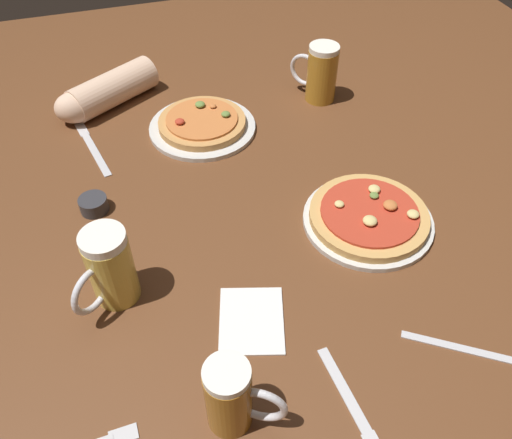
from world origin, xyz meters
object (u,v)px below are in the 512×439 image
(pizza_plate_near, at_px, (369,217))
(beer_mug_amber, at_px, (320,73))
(beer_mug_dark, at_px, (232,397))
(knife_spare, at_px, (92,147))
(knife_right, at_px, (353,405))
(diner_arm, at_px, (104,93))
(beer_mug_pale, at_px, (109,269))
(fork_spare, at_px, (474,351))
(ramekin_sauce, at_px, (94,204))
(napkin_folded, at_px, (251,320))
(pizza_plate_far, at_px, (202,124))

(pizza_plate_near, bearing_deg, beer_mug_amber, 80.26)
(beer_mug_dark, height_order, knife_spare, beer_mug_dark)
(knife_right, bearing_deg, diner_arm, 106.07)
(beer_mug_pale, distance_m, fork_spare, 0.66)
(fork_spare, relative_size, diner_arm, 0.72)
(pizza_plate_near, distance_m, ramekin_sauce, 0.60)
(beer_mug_amber, xyz_separation_m, diner_arm, (-0.57, 0.13, -0.03))
(knife_right, height_order, fork_spare, same)
(knife_spare, bearing_deg, knife_right, -67.31)
(pizza_plate_near, relative_size, beer_mug_pale, 1.71)
(beer_mug_amber, relative_size, napkin_folded, 1.10)
(knife_right, bearing_deg, pizza_plate_near, 60.83)
(pizza_plate_near, xyz_separation_m, knife_right, (-0.20, -0.37, -0.01))
(napkin_folded, relative_size, knife_spare, 0.59)
(pizza_plate_far, height_order, knife_spare, pizza_plate_far)
(beer_mug_pale, distance_m, napkin_folded, 0.27)
(beer_mug_pale, height_order, knife_spare, beer_mug_pale)
(pizza_plate_far, xyz_separation_m, napkin_folded, (-0.05, -0.60, -0.01))
(knife_right, bearing_deg, ramekin_sauce, 121.17)
(beer_mug_dark, distance_m, knife_right, 0.20)
(ramekin_sauce, xyz_separation_m, diner_arm, (0.07, 0.40, 0.03))
(pizza_plate_far, distance_m, napkin_folded, 0.60)
(beer_mug_dark, height_order, napkin_folded, beer_mug_dark)
(fork_spare, bearing_deg, beer_mug_dark, 178.34)
(fork_spare, height_order, diner_arm, diner_arm)
(beer_mug_dark, relative_size, beer_mug_pale, 0.90)
(diner_arm, bearing_deg, beer_mug_pale, -94.35)
(pizza_plate_far, relative_size, knife_spare, 1.14)
(knife_right, distance_m, diner_arm, 1.02)
(diner_arm, bearing_deg, beer_mug_dark, -84.21)
(pizza_plate_near, xyz_separation_m, fork_spare, (0.04, -0.34, -0.01))
(fork_spare, bearing_deg, ramekin_sauce, 136.93)
(beer_mug_dark, distance_m, knife_spare, 0.79)
(pizza_plate_near, xyz_separation_m, napkin_folded, (-0.31, -0.16, -0.01))
(pizza_plate_near, relative_size, ramekin_sauce, 4.49)
(knife_right, height_order, diner_arm, diner_arm)
(pizza_plate_near, distance_m, knife_right, 0.42)
(knife_right, bearing_deg, napkin_folded, 117.92)
(knife_spare, bearing_deg, beer_mug_pale, -89.39)
(pizza_plate_near, xyz_separation_m, knife_spare, (-0.54, 0.44, -0.01))
(beer_mug_amber, bearing_deg, napkin_folded, -121.28)
(napkin_folded, xyz_separation_m, knife_right, (0.11, -0.20, -0.00))
(pizza_plate_near, relative_size, fork_spare, 1.34)
(pizza_plate_far, bearing_deg, beer_mug_pale, -120.39)
(beer_mug_dark, xyz_separation_m, ramekin_sauce, (-0.16, 0.54, -0.05))
(knife_right, xyz_separation_m, fork_spare, (0.24, 0.03, -0.00))
(beer_mug_pale, relative_size, fork_spare, 0.78)
(pizza_plate_near, xyz_separation_m, pizza_plate_far, (-0.26, 0.44, -0.00))
(beer_mug_pale, bearing_deg, napkin_folded, -29.99)
(pizza_plate_far, relative_size, napkin_folded, 1.92)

